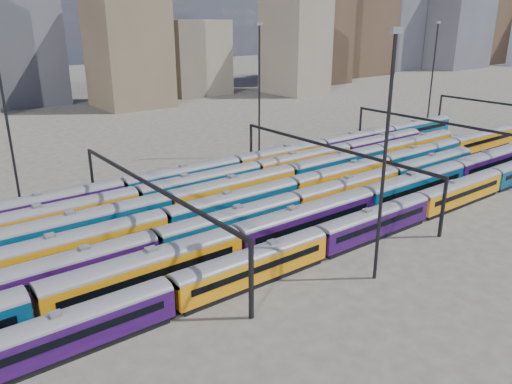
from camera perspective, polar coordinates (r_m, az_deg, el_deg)
ground at (r=72.92m, az=2.59°, el=-1.91°), size 500.00×500.00×0.00m
rake_0 at (r=64.36m, az=13.37°, el=-3.07°), size 133.20×2.78×4.67m
rake_1 at (r=62.66m, az=5.88°, el=-2.89°), size 152.22×3.18×5.36m
rake_2 at (r=56.92m, az=-11.44°, el=-5.75°), size 123.11×3.00×5.05m
rake_3 at (r=80.54m, az=9.71°, el=1.93°), size 103.78×3.04×5.12m
rake_4 at (r=73.21m, az=-2.51°, el=0.49°), size 107.02×3.13×5.28m
rake_5 at (r=75.90m, az=-6.27°, el=1.02°), size 104.44×3.06×5.15m
rake_6 at (r=85.15m, az=-2.26°, el=3.11°), size 122.07×2.98×5.01m
gantry_1 at (r=60.42m, az=-12.03°, el=-0.05°), size 0.35×40.35×8.03m
gantry_2 at (r=77.35m, az=8.38°, el=4.44°), size 0.35×40.35×8.03m
gantry_3 at (r=100.57m, az=20.56°, el=6.86°), size 0.35×40.35×8.03m
mast_1 at (r=76.23m, az=-26.68°, el=7.91°), size 1.40×0.50×25.60m
mast_2 at (r=50.60m, az=14.57°, el=4.48°), size 1.40×0.50×25.60m
mast_3 at (r=96.87m, az=0.38°, el=11.96°), size 1.40×0.50×25.60m
mast_5 at (r=131.07m, az=19.55°, el=12.82°), size 1.40×0.50×25.60m
skyline at (r=216.73m, az=6.19°, el=17.76°), size 399.22×60.48×50.03m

